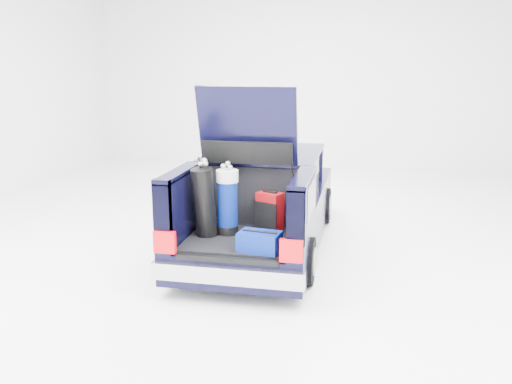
% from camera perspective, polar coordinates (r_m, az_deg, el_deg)
% --- Properties ---
extents(ground, '(14.00, 14.00, 0.00)m').
position_cam_1_polar(ground, '(8.38, 0.69, -5.67)').
color(ground, white).
rests_on(ground, ground).
extents(car, '(1.87, 4.65, 2.47)m').
position_cam_1_polar(car, '(8.28, 0.85, -1.03)').
color(car, black).
rests_on(car, ground).
extents(red_suitcase, '(0.38, 0.33, 0.54)m').
position_cam_1_polar(red_suitcase, '(7.05, 1.46, -2.10)').
color(red_suitcase, '#7B0407').
rests_on(red_suitcase, car).
extents(black_golf_bag, '(0.39, 0.44, 0.99)m').
position_cam_1_polar(black_golf_bag, '(6.81, -5.46, -1.05)').
color(black_golf_bag, black).
rests_on(black_golf_bag, car).
extents(blue_golf_bag, '(0.35, 0.35, 0.94)m').
position_cam_1_polar(blue_golf_bag, '(6.89, -3.01, -0.98)').
color(blue_golf_bag, black).
rests_on(blue_golf_bag, car).
extents(blue_duffel, '(0.52, 0.38, 0.25)m').
position_cam_1_polar(blue_duffel, '(6.32, 0.37, -5.24)').
color(blue_duffel, navy).
rests_on(blue_duffel, car).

